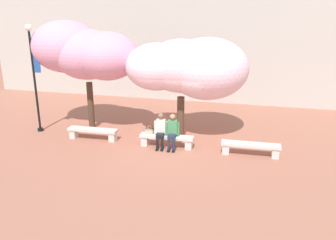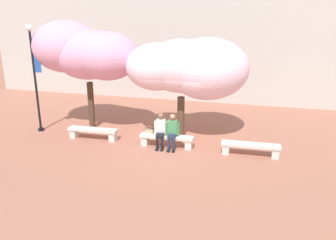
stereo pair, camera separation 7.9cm
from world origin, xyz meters
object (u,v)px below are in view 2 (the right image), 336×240
(handbag, at_px, (149,131))
(stone_bench_center, at_px, (250,147))
(lamp_post_with_banner, at_px, (34,69))
(stone_bench_west_end, at_px, (93,132))
(cherry_tree_main, at_px, (188,68))
(stone_bench_near_west, at_px, (167,139))
(cherry_tree_secondary, at_px, (85,52))
(person_seated_right, at_px, (172,130))
(person_seated_left, at_px, (161,129))

(handbag, bearing_deg, stone_bench_center, -0.17)
(lamp_post_with_banner, bearing_deg, stone_bench_west_end, -7.30)
(cherry_tree_main, bearing_deg, stone_bench_near_west, -109.21)
(stone_bench_near_west, xyz_separation_m, cherry_tree_secondary, (-3.91, 1.28, 3.02))
(person_seated_right, xyz_separation_m, cherry_tree_secondary, (-4.14, 1.34, 2.63))
(stone_bench_west_end, height_order, person_seated_left, person_seated_left)
(stone_bench_west_end, height_order, stone_bench_near_west, same)
(stone_bench_near_west, relative_size, person_seated_right, 1.59)
(stone_bench_center, height_order, person_seated_left, person_seated_left)
(stone_bench_near_west, relative_size, person_seated_left, 1.59)
(stone_bench_center, bearing_deg, handbag, 179.83)
(stone_bench_center, xyz_separation_m, person_seated_right, (-2.83, -0.05, 0.39))
(cherry_tree_secondary, distance_m, lamp_post_with_banner, 2.20)
(handbag, bearing_deg, cherry_tree_secondary, 158.48)
(person_seated_left, height_order, cherry_tree_secondary, cherry_tree_secondary)
(person_seated_right, bearing_deg, stone_bench_center, 1.07)
(cherry_tree_secondary, bearing_deg, stone_bench_near_west, -18.20)
(handbag, height_order, cherry_tree_main, cherry_tree_main)
(cherry_tree_main, bearing_deg, lamp_post_with_banner, -170.51)
(person_seated_left, xyz_separation_m, handbag, (-0.46, 0.06, -0.12))
(stone_bench_near_west, distance_m, person_seated_left, 0.45)
(stone_bench_near_west, xyz_separation_m, handbag, (-0.68, 0.01, 0.27))
(handbag, relative_size, cherry_tree_main, 0.07)
(stone_bench_west_end, relative_size, cherry_tree_secondary, 0.44)
(stone_bench_west_end, distance_m, cherry_tree_secondary, 3.38)
(stone_bench_near_west, bearing_deg, lamp_post_with_banner, 176.56)
(cherry_tree_main, bearing_deg, handbag, -130.06)
(lamp_post_with_banner, bearing_deg, person_seated_left, -4.11)
(cherry_tree_main, bearing_deg, stone_bench_west_end, -158.60)
(stone_bench_west_end, xyz_separation_m, stone_bench_near_west, (3.07, 0.00, 0.00))
(person_seated_left, xyz_separation_m, lamp_post_with_banner, (-5.56, 0.40, 1.96))
(cherry_tree_main, distance_m, lamp_post_with_banner, 6.35)
(person_seated_left, height_order, handbag, person_seated_left)
(stone_bench_center, height_order, cherry_tree_secondary, cherry_tree_secondary)
(stone_bench_near_west, distance_m, person_seated_right, 0.46)
(stone_bench_center, distance_m, person_seated_right, 2.86)
(handbag, xyz_separation_m, lamp_post_with_banner, (-5.10, 0.34, 2.08))
(cherry_tree_main, relative_size, cherry_tree_secondary, 1.02)
(cherry_tree_main, xyz_separation_m, cherry_tree_secondary, (-4.39, -0.11, 0.50))
(stone_bench_west_end, distance_m, handbag, 2.41)
(lamp_post_with_banner, bearing_deg, cherry_tree_secondary, 26.62)
(stone_bench_west_end, height_order, cherry_tree_main, cherry_tree_main)
(person_seated_left, xyz_separation_m, person_seated_right, (0.45, -0.00, 0.00))
(person_seated_left, xyz_separation_m, cherry_tree_secondary, (-3.69, 1.34, 2.63))
(stone_bench_center, bearing_deg, lamp_post_with_banner, 177.75)
(person_seated_right, height_order, handbag, person_seated_right)
(person_seated_left, bearing_deg, cherry_tree_main, 64.15)
(handbag, distance_m, cherry_tree_secondary, 4.43)
(stone_bench_center, bearing_deg, person_seated_left, -179.08)
(person_seated_right, bearing_deg, lamp_post_with_banner, 176.20)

